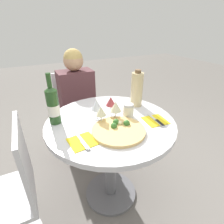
{
  "coord_description": "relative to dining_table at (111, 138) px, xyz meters",
  "views": [
    {
      "loc": [
        -0.47,
        -0.97,
        1.38
      ],
      "look_at": [
        -0.02,
        -0.07,
        0.86
      ],
      "focal_mm": 28.0,
      "sensor_mm": 36.0,
      "label": 1
    }
  ],
  "objects": [
    {
      "name": "place_setting_left",
      "position": [
        -0.26,
        -0.16,
        0.16
      ],
      "size": [
        0.16,
        0.19,
        0.01
      ],
      "color": "yellow",
      "rests_on": "dining_table"
    },
    {
      "name": "chair_empty_side",
      "position": [
        -0.71,
        -0.04,
        -0.18
      ],
      "size": [
        0.42,
        0.42,
        0.89
      ],
      "rotation": [
        0.0,
        0.0,
        1.57
      ],
      "color": "silver",
      "rests_on": "ground_plane"
    },
    {
      "name": "sugar_shaker",
      "position": [
        0.14,
        -0.01,
        0.21
      ],
      "size": [
        0.08,
        0.08,
        0.1
      ],
      "color": "silver",
      "rests_on": "dining_table"
    },
    {
      "name": "wine_glass_front_right",
      "position": [
        0.04,
        -0.01,
        0.26
      ],
      "size": [
        0.08,
        0.08,
        0.14
      ],
      "color": "silver",
      "rests_on": "dining_table"
    },
    {
      "name": "wine_glass_front_left",
      "position": [
        -0.08,
        -0.01,
        0.25
      ],
      "size": [
        0.07,
        0.07,
        0.13
      ],
      "color": "silver",
      "rests_on": "dining_table"
    },
    {
      "name": "seated_diner",
      "position": [
        -0.03,
        0.7,
        -0.08
      ],
      "size": [
        0.36,
        0.46,
        1.16
      ],
      "rotation": [
        0.0,
        0.0,
        3.14
      ],
      "color": "#512D33",
      "rests_on": "ground_plane"
    },
    {
      "name": "wine_glass_back_left",
      "position": [
        -0.08,
        0.06,
        0.27
      ],
      "size": [
        0.08,
        0.08,
        0.15
      ],
      "color": "silver",
      "rests_on": "dining_table"
    },
    {
      "name": "ground_plane",
      "position": [
        0.0,
        0.0,
        -0.6
      ],
      "size": [
        12.0,
        12.0,
        0.0
      ],
      "primitive_type": "plane",
      "color": "slate",
      "rests_on": "ground"
    },
    {
      "name": "wine_glass_back_right",
      "position": [
        0.04,
        0.06,
        0.27
      ],
      "size": [
        0.07,
        0.07,
        0.15
      ],
      "color": "silver",
      "rests_on": "dining_table"
    },
    {
      "name": "tall_carafe",
      "position": [
        0.3,
        0.13,
        0.3
      ],
      "size": [
        0.1,
        0.1,
        0.3
      ],
      "color": "tan",
      "rests_on": "dining_table"
    },
    {
      "name": "place_setting_right",
      "position": [
        0.28,
        -0.15,
        0.16
      ],
      "size": [
        0.16,
        0.19,
        0.01
      ],
      "color": "yellow",
      "rests_on": "dining_table"
    },
    {
      "name": "pizza_large",
      "position": [
        -0.02,
        -0.15,
        0.17
      ],
      "size": [
        0.34,
        0.34,
        0.05
      ],
      "color": "#DBB26B",
      "rests_on": "dining_table"
    },
    {
      "name": "dining_table",
      "position": [
        0.0,
        0.0,
        0.0
      ],
      "size": [
        0.91,
        0.91,
        0.76
      ],
      "color": "slate",
      "rests_on": "ground_plane"
    },
    {
      "name": "wine_bottle",
      "position": [
        -0.35,
        0.14,
        0.29
      ],
      "size": [
        0.08,
        0.08,
        0.35
      ],
      "color": "#23471E",
      "rests_on": "dining_table"
    },
    {
      "name": "chair_behind_diner",
      "position": [
        -0.03,
        0.85,
        -0.18
      ],
      "size": [
        0.42,
        0.42,
        0.89
      ],
      "rotation": [
        0.0,
        0.0,
        3.14
      ],
      "color": "silver",
      "rests_on": "ground_plane"
    }
  ]
}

